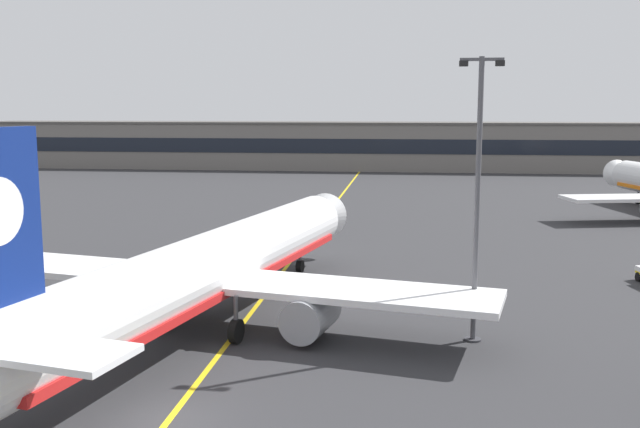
% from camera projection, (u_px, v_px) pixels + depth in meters
% --- Properties ---
extents(ground_plane, '(400.00, 400.00, 0.00)m').
position_uv_depth(ground_plane, '(168.00, 420.00, 28.39)').
color(ground_plane, '#2D2D30').
extents(taxiway_centreline, '(0.98, 180.00, 0.01)m').
position_uv_depth(taxiway_centreline, '(291.00, 261.00, 57.84)').
color(taxiway_centreline, yellow).
rests_on(taxiway_centreline, ground).
extents(airliner_foreground, '(32.30, 41.17, 11.65)m').
position_uv_depth(airliner_foreground, '(207.00, 270.00, 39.79)').
color(airliner_foreground, white).
rests_on(airliner_foreground, ground).
extents(apron_lamp_post, '(2.24, 0.90, 14.86)m').
position_uv_depth(apron_lamp_post, '(477.00, 196.00, 37.02)').
color(apron_lamp_post, '#515156').
rests_on(apron_lamp_post, ground).
extents(safety_cone_by_nose_gear, '(0.44, 0.44, 0.55)m').
position_uv_depth(safety_cone_by_nose_gear, '(268.00, 266.00, 54.96)').
color(safety_cone_by_nose_gear, orange).
rests_on(safety_cone_by_nose_gear, ground).
extents(terminal_building, '(145.72, 12.40, 9.42)m').
position_uv_depth(terminal_building, '(340.00, 146.00, 143.23)').
color(terminal_building, slate).
rests_on(terminal_building, ground).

